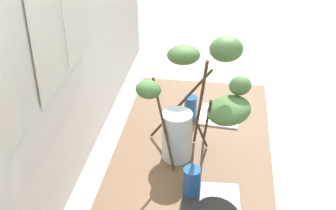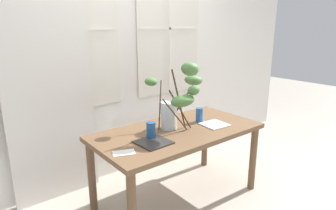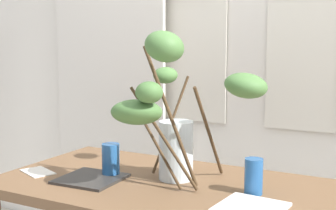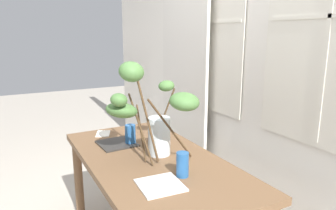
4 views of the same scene
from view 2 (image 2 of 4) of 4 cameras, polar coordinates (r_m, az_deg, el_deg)
The scene contains 10 objects.
ground at distance 3.09m, azimuth 1.76°, elevation -17.46°, with size 14.00×14.00×0.00m, color #B7AD9E.
back_wall_with_windows at distance 3.36m, azimuth -8.32°, elevation 9.63°, with size 5.66×0.14×2.68m.
curtain_sheer_side at distance 2.88m, azimuth -22.34°, elevation 6.61°, with size 0.82×0.03×2.59m, color silver.
dining_table at distance 2.80m, azimuth 1.87°, elevation -6.54°, with size 1.58×0.81×0.72m.
vase_with_branches at distance 2.67m, azimuth 2.09°, elevation 1.32°, with size 0.60×0.57×0.66m.
drinking_glass_blue_left at distance 2.54m, azimuth -3.31°, elevation -4.92°, with size 0.08×0.08×0.15m, color #235693.
drinking_glass_blue_right at distance 2.98m, azimuth 6.08°, elevation -1.92°, with size 0.07×0.07×0.14m, color #235693.
plate_square_left at distance 2.47m, azimuth -2.85°, elevation -7.21°, with size 0.26×0.26×0.01m, color #2D2B28.
plate_square_right at distance 2.92m, azimuth 8.99°, elevation -3.75°, with size 0.23×0.23×0.01m, color white.
napkin_folded at distance 2.31m, azimuth -8.54°, elevation -9.11°, with size 0.17×0.11×0.00m, color silver.
Camera 2 is at (-1.69, -1.97, 1.68)m, focal length 31.54 mm.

